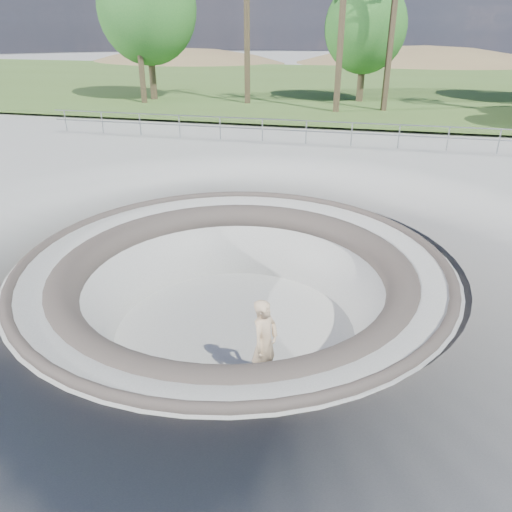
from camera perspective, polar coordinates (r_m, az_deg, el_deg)
name	(u,v)px	position (r m, az deg, el deg)	size (l,w,h in m)	color
ground	(234,261)	(11.95, -2.54, -0.59)	(180.00, 180.00, 0.00)	#AFAFAA
skate_bowl	(235,325)	(12.86, -2.38, -7.93)	(14.00, 14.00, 4.10)	#AFAFAA
grass_strip	(343,85)	(44.69, 9.93, 18.72)	(180.00, 36.00, 0.12)	#456227
distant_hills	(382,123)	(68.59, 14.22, 14.48)	(103.20, 45.00, 28.60)	brown
safety_railing	(306,132)	(22.96, 5.76, 13.95)	(25.00, 0.06, 1.03)	gray
skateboard	(264,382)	(11.09, 0.95, -14.19)	(0.88, 0.40, 0.09)	brown
skater	(265,343)	(10.47, 0.99, -9.90)	(0.73, 0.48, 2.00)	#CEAD85
bushy_tree_left	(147,8)	(35.91, -12.37, 25.95)	(6.33, 5.76, 9.13)	brown
bushy_tree_mid	(365,27)	(34.94, 12.39, 24.15)	(5.10, 4.64, 7.36)	brown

